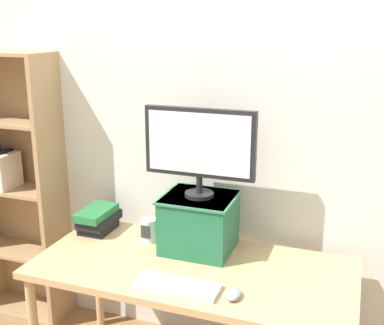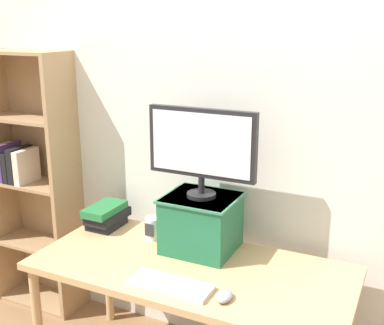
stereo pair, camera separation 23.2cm
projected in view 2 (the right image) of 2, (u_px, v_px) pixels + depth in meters
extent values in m
cube|color=silver|center=(229.00, 131.00, 2.64)|extent=(7.00, 0.08, 2.60)
cube|color=tan|center=(191.00, 268.00, 2.39)|extent=(1.59, 0.73, 0.04)
cylinder|color=tan|center=(38.00, 325.00, 2.53)|extent=(0.05, 0.05, 0.68)
cylinder|color=tan|center=(108.00, 272.00, 3.08)|extent=(0.05, 0.05, 0.68)
cube|color=tan|center=(1.00, 178.00, 3.27)|extent=(0.03, 0.28, 1.71)
cube|color=tan|center=(67.00, 191.00, 3.03)|extent=(0.03, 0.28, 1.71)
cube|color=tan|center=(47.00, 179.00, 3.27)|extent=(0.60, 0.01, 1.71)
cube|color=tan|center=(44.00, 298.00, 3.39)|extent=(0.54, 0.27, 0.02)
cube|color=tan|center=(38.00, 242.00, 3.27)|extent=(0.54, 0.27, 0.02)
cube|color=tan|center=(33.00, 183.00, 3.15)|extent=(0.54, 0.27, 0.02)
cube|color=tan|center=(26.00, 118.00, 3.03)|extent=(0.54, 0.27, 0.02)
cube|color=tan|center=(20.00, 52.00, 2.92)|extent=(0.54, 0.27, 0.02)
cube|color=silver|center=(3.00, 161.00, 3.18)|extent=(0.04, 0.20, 0.23)
cube|color=black|center=(7.00, 164.00, 3.17)|extent=(0.03, 0.20, 0.21)
cube|color=#4C336B|center=(11.00, 161.00, 3.15)|extent=(0.02, 0.20, 0.25)
cube|color=black|center=(15.00, 166.00, 3.14)|extent=(0.04, 0.20, 0.20)
cube|color=black|center=(20.00, 164.00, 3.12)|extent=(0.05, 0.20, 0.23)
cube|color=silver|center=(27.00, 166.00, 3.10)|extent=(0.05, 0.20, 0.22)
cube|color=#1E6642|center=(201.00, 223.00, 2.52)|extent=(0.35, 0.32, 0.30)
cube|color=#337A56|center=(201.00, 197.00, 2.48)|extent=(0.37, 0.34, 0.01)
cylinder|color=black|center=(201.00, 195.00, 2.47)|extent=(0.15, 0.15, 0.02)
cylinder|color=black|center=(201.00, 185.00, 2.46)|extent=(0.03, 0.03, 0.09)
cube|color=black|center=(202.00, 143.00, 2.40)|extent=(0.58, 0.04, 0.35)
cube|color=silver|center=(200.00, 144.00, 2.38)|extent=(0.53, 0.00, 0.31)
cube|color=silver|center=(171.00, 285.00, 2.18)|extent=(0.39, 0.15, 0.02)
cube|color=white|center=(171.00, 283.00, 2.18)|extent=(0.36, 0.13, 0.00)
ellipsoid|color=#99999E|center=(225.00, 296.00, 2.08)|extent=(0.06, 0.10, 0.04)
cube|color=black|center=(107.00, 224.00, 2.84)|extent=(0.16, 0.21, 0.04)
cube|color=black|center=(108.00, 216.00, 2.84)|extent=(0.16, 0.27, 0.05)
cube|color=#236B38|center=(105.00, 209.00, 2.81)|extent=(0.15, 0.27, 0.04)
cylinder|color=silver|center=(153.00, 228.00, 2.67)|extent=(0.09, 0.09, 0.13)
cube|color=#2D2D30|center=(149.00, 230.00, 2.62)|extent=(0.05, 0.00, 0.07)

